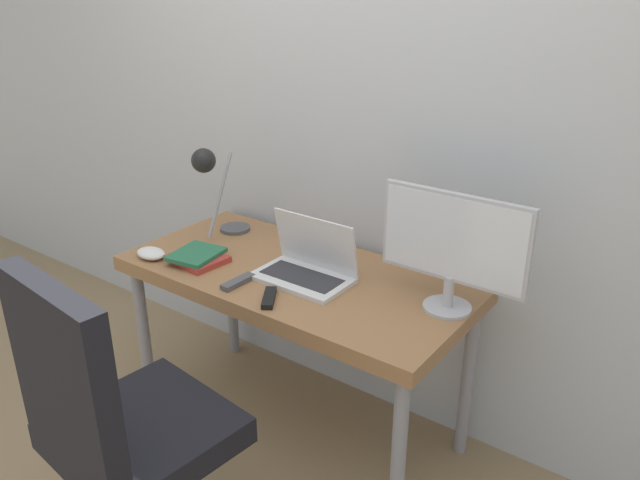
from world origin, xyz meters
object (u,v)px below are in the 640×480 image
game_controller (151,253)px  office_chair (114,418)px  laptop (306,266)px  monitor (453,245)px  desk_lamp (212,178)px  book_stack (197,257)px

game_controller → office_chair: bearing=-48.4°
laptop → game_controller: 0.67m
laptop → monitor: 0.58m
laptop → game_controller: (-0.63, -0.23, -0.03)m
desk_lamp → game_controller: size_ratio=3.11×
monitor → office_chair: bearing=-122.7°
desk_lamp → book_stack: 0.35m
office_chair → laptop: bearing=85.2°
book_stack → monitor: bearing=13.7°
desk_lamp → office_chair: desk_lamp is taller
desk_lamp → book_stack: size_ratio=1.79×
laptop → game_controller: size_ratio=2.75×
laptop → book_stack: bearing=-162.5°
monitor → office_chair: monitor is taller
laptop → office_chair: (-0.07, -0.85, -0.19)m
monitor → game_controller: 1.23m
book_stack → laptop: bearing=17.5°
monitor → office_chair: 1.19m
office_chair → desk_lamp: bearing=117.7°
desk_lamp → game_controller: 0.40m
desk_lamp → game_controller: desk_lamp is taller
desk_lamp → book_stack: desk_lamp is taller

